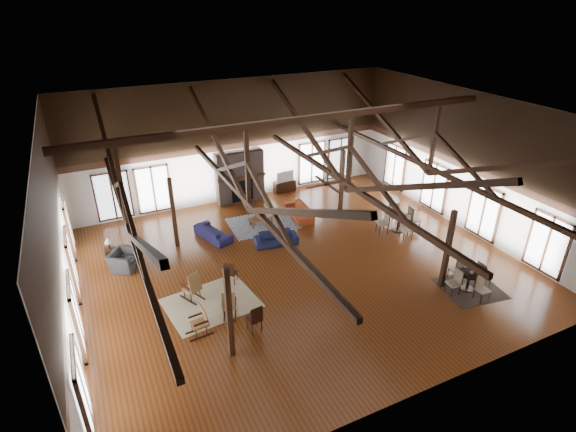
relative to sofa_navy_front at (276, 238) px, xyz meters
name	(u,v)px	position (x,y,z in m)	size (l,w,h in m)	color
floor	(300,264)	(0.18, -1.84, -0.26)	(16.00, 16.00, 0.00)	brown
ceiling	(302,112)	(0.18, -1.84, 5.74)	(16.00, 14.00, 0.02)	black
wall_back	(236,142)	(0.18, 5.16, 2.74)	(16.00, 0.02, 6.00)	silver
wall_front	(434,303)	(0.18, -8.84, 2.74)	(16.00, 0.02, 6.00)	silver
wall_left	(58,242)	(-7.82, -1.84, 2.74)	(0.02, 14.00, 6.00)	silver
wall_right	(466,162)	(8.18, -1.84, 2.74)	(0.02, 14.00, 6.00)	silver
roof_truss	(301,168)	(0.18, -1.84, 3.77)	(15.60, 14.07, 3.14)	black
post_grid	(300,230)	(0.18, -1.84, 1.26)	(8.16, 7.16, 3.05)	black
fireplace	(240,177)	(0.18, 4.83, 1.03)	(2.50, 0.69, 2.60)	#65534D
ceiling_fan	(327,183)	(0.68, -2.84, 3.47)	(1.60, 1.60, 0.75)	black
sofa_navy_front	(276,238)	(0.00, 0.00, 0.00)	(1.81, 0.71, 0.53)	#15193B
sofa_navy_left	(213,232)	(-2.25, 1.63, 0.02)	(0.76, 1.94, 0.57)	#191843
sofa_orange	(299,211)	(2.00, 1.85, 0.03)	(0.78, 2.00, 0.58)	#943A1C
coffee_table	(261,218)	(0.07, 1.86, 0.10)	(1.21, 0.89, 0.42)	brown
vase	(263,215)	(0.17, 1.81, 0.25)	(0.19, 0.19, 0.20)	#B2B2B2
armchair	(124,260)	(-6.03, 0.85, 0.09)	(1.08, 0.95, 0.70)	#2B2C2E
side_table_lamp	(110,252)	(-6.45, 1.57, 0.15)	(0.42, 0.42, 1.09)	black
rocking_chair_a	(193,287)	(-4.14, -2.26, 0.25)	(0.76, 0.95, 1.09)	olive
rocking_chair_b	(229,305)	(-3.32, -3.66, 0.20)	(0.63, 0.85, 0.98)	olive
rocking_chair_c	(201,320)	(-4.35, -4.04, 0.22)	(0.84, 0.51, 1.03)	olive
side_chair_a	(230,271)	(-2.68, -1.91, 0.27)	(0.54, 0.54, 0.91)	black
side_chair_b	(255,317)	(-2.82, -4.72, 0.31)	(0.47, 0.47, 0.99)	black
cafe_table_near	(469,278)	(4.89, -5.89, 0.21)	(1.82, 1.82, 0.94)	black
cafe_table_far	(399,220)	(5.39, -1.24, 0.26)	(2.07, 2.07, 1.05)	black
cup_near	(472,273)	(4.89, -5.94, 0.47)	(0.13, 0.13, 0.11)	#B2B2B2
cup_far	(400,213)	(5.48, -1.16, 0.54)	(0.12, 0.12, 0.09)	#B2B2B2
tv_console	(285,186)	(2.69, 4.91, 0.02)	(1.15, 0.43, 0.57)	black
television	(284,176)	(2.66, 4.91, 0.60)	(1.01, 0.13, 0.58)	#B2B2B2
rug_tan	(211,303)	(-3.67, -2.72, -0.26)	(2.97, 2.34, 0.01)	tan
rug_navy	(263,223)	(0.20, 1.96, -0.26)	(3.02, 2.26, 0.01)	#1A264B
rug_dark	(470,288)	(5.01, -5.93, -0.26)	(2.05, 1.86, 0.01)	black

